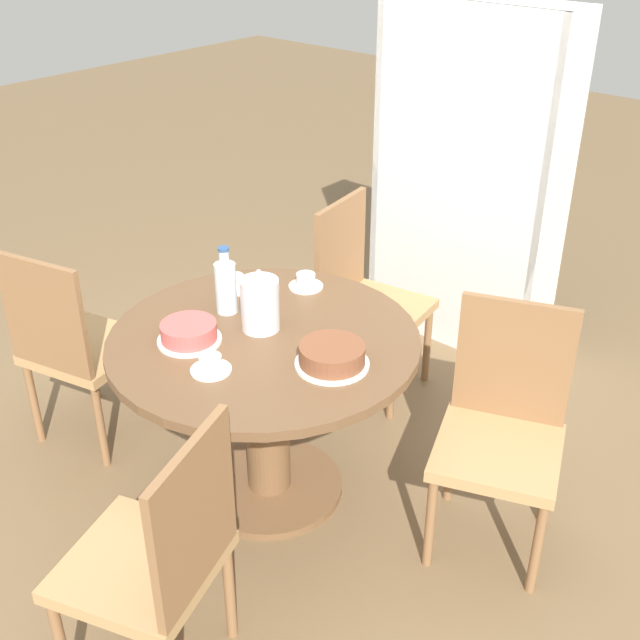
% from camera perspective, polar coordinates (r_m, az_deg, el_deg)
% --- Properties ---
extents(ground_plane, '(14.00, 14.00, 0.00)m').
position_cam_1_polar(ground_plane, '(3.27, -3.59, -11.84)').
color(ground_plane, brown).
extents(dining_table, '(1.12, 1.12, 0.70)m').
position_cam_1_polar(dining_table, '(2.96, -3.90, -4.40)').
color(dining_table, brown).
rests_on(dining_table, ground_plane).
extents(chair_a, '(0.54, 0.54, 0.90)m').
position_cam_1_polar(chair_a, '(2.87, 12.83, -7.46)').
color(chair_a, olive).
rests_on(chair_a, ground_plane).
extents(chair_b, '(0.48, 0.48, 0.90)m').
position_cam_1_polar(chair_b, '(3.63, 3.20, 1.78)').
color(chair_b, olive).
rests_on(chair_b, ground_plane).
extents(chair_c, '(0.51, 0.51, 0.90)m').
position_cam_1_polar(chair_c, '(3.41, -16.98, -1.64)').
color(chair_c, olive).
rests_on(chair_c, ground_plane).
extents(chair_d, '(0.54, 0.54, 0.90)m').
position_cam_1_polar(chair_d, '(2.39, -11.43, -16.22)').
color(chair_d, olive).
rests_on(chair_d, ground_plane).
extents(bookshelf, '(0.94, 0.28, 1.67)m').
position_cam_1_polar(bookshelf, '(3.97, 10.17, 9.37)').
color(bookshelf, silver).
rests_on(bookshelf, ground_plane).
extents(coffee_pot, '(0.14, 0.14, 0.24)m').
position_cam_1_polar(coffee_pot, '(2.86, -4.29, 1.25)').
color(coffee_pot, silver).
rests_on(coffee_pot, dining_table).
extents(water_bottle, '(0.08, 0.08, 0.26)m').
position_cam_1_polar(water_bottle, '(2.98, -6.71, 2.43)').
color(water_bottle, silver).
rests_on(water_bottle, dining_table).
extents(cake_main, '(0.25, 0.25, 0.08)m').
position_cam_1_polar(cake_main, '(2.67, 0.86, -2.58)').
color(cake_main, white).
rests_on(cake_main, dining_table).
extents(cake_second, '(0.23, 0.23, 0.07)m').
position_cam_1_polar(cake_second, '(2.84, -9.31, -0.92)').
color(cake_second, white).
rests_on(cake_second, dining_table).
extents(cup_a, '(0.14, 0.14, 0.06)m').
position_cam_1_polar(cup_a, '(3.18, -1.02, 2.72)').
color(cup_a, silver).
rests_on(cup_a, dining_table).
extents(cup_b, '(0.14, 0.14, 0.06)m').
position_cam_1_polar(cup_b, '(3.18, -6.10, 2.60)').
color(cup_b, silver).
rests_on(cup_b, dining_table).
extents(cup_c, '(0.14, 0.14, 0.06)m').
position_cam_1_polar(cup_c, '(2.67, -7.79, -3.19)').
color(cup_c, silver).
rests_on(cup_c, dining_table).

